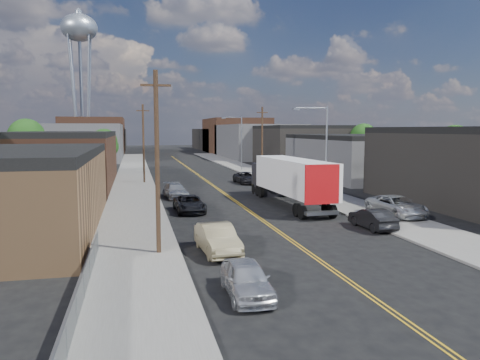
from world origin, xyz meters
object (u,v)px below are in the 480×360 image
car_left_d (175,191)px  car_right_oncoming (372,219)px  car_left_a (247,279)px  water_tower (79,33)px  semi_truck (288,178)px  car_left_b (217,239)px  car_ahead_truck (247,178)px  car_left_c (190,204)px  car_right_lot_c (309,182)px  car_right_lot_a (397,206)px

car_left_d → car_right_oncoming: bearing=-61.8°
car_left_a → water_tower: bearing=100.1°
semi_truck → car_left_b: 18.12m
car_right_oncoming → car_ahead_truck: bearing=-87.6°
car_left_c → car_right_lot_c: car_right_lot_c is taller
car_left_c → car_left_d: size_ratio=1.01×
car_left_b → car_left_a: bearing=-93.9°
water_tower → car_right_lot_a: size_ratio=6.52×
water_tower → semi_truck: bearing=-72.8°
car_left_c → car_right_oncoming: (11.60, -9.34, 0.02)m
car_left_d → car_right_oncoming: (12.03, -17.80, -0.00)m
car_right_lot_a → car_left_a: bearing=-142.4°
water_tower → car_left_a: size_ratio=8.51×
car_left_a → car_right_oncoming: size_ratio=1.00×
car_left_c → car_right_oncoming: car_right_oncoming is taller
water_tower → car_left_a: 112.67m
semi_truck → car_ahead_truck: size_ratio=3.13×
car_left_c → car_right_oncoming: bearing=-40.3°
semi_truck → car_ahead_truck: (0.21, 16.91, -1.71)m
car_left_a → car_right_lot_a: bearing=43.6°
car_left_c → car_left_a: bearing=-91.4°
water_tower → car_left_c: (17.00, -87.08, -29.95)m
car_left_b → car_right_lot_a: 17.12m
water_tower → car_right_lot_c: (31.89, -76.00, -29.75)m
car_left_b → car_right_lot_c: size_ratio=1.13×
semi_truck → car_left_a: 24.30m
water_tower → car_right_lot_c: 87.63m
car_left_c → car_right_lot_c: size_ratio=1.15×
car_ahead_truck → car_right_oncoming: bearing=-89.5°
semi_truck → car_right_lot_a: (6.20, -8.19, -1.50)m
car_left_b → car_right_lot_c: 28.56m
car_left_a → car_ahead_truck: size_ratio=0.83×
semi_truck → car_left_d: (-9.73, 6.29, -1.71)m
car_right_oncoming → car_left_c: bearing=-40.7°
car_left_d → car_right_oncoming: car_left_d is taller
car_left_d → car_right_oncoming: 21.49m
car_right_lot_c → car_right_oncoming: bearing=-87.8°
car_left_b → car_left_c: bearing=86.1°
car_left_b → car_right_oncoming: bearing=14.9°
water_tower → car_right_lot_a: water_tower is taller
car_right_oncoming → car_ahead_truck: 28.50m
car_left_b → car_right_oncoming: (11.60, 3.95, -0.10)m
water_tower → car_right_oncoming: size_ratio=8.47×
semi_truck → car_left_a: (-9.29, -22.38, -1.70)m
car_left_a → car_right_lot_a: (15.49, 14.19, 0.20)m
car_right_lot_a → car_right_oncoming: bearing=-144.4°
car_left_c → car_ahead_truck: 21.32m
car_left_a → car_left_d: 28.67m
car_left_a → car_left_c: 20.21m
semi_truck → car_right_lot_c: bearing=54.8°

